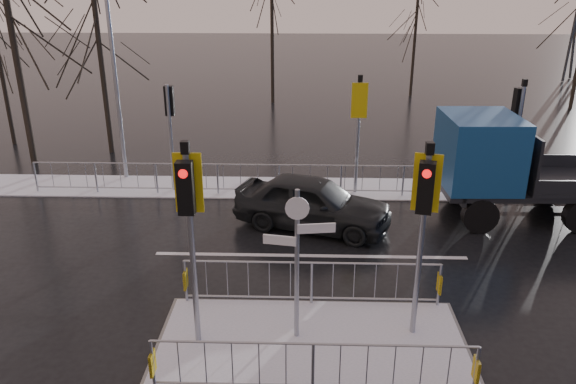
{
  "coord_description": "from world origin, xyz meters",
  "views": [
    {
      "loc": [
        -0.18,
        -9.03,
        6.8
      ],
      "look_at": [
        -0.57,
        3.69,
        1.8
      ],
      "focal_mm": 35.0,
      "sensor_mm": 36.0,
      "label": 1
    }
  ],
  "objects_px": {
    "traffic_island": "(311,331)",
    "flatbed_truck": "(510,165)",
    "car_far_lane": "(313,203)",
    "street_lamp_left": "(114,48)"
  },
  "relations": [
    {
      "from": "car_far_lane",
      "to": "flatbed_truck",
      "type": "distance_m",
      "value": 5.8
    },
    {
      "from": "car_far_lane",
      "to": "street_lamp_left",
      "type": "xyz_separation_m",
      "value": [
        -6.49,
        3.94,
        3.74
      ]
    },
    {
      "from": "car_far_lane",
      "to": "street_lamp_left",
      "type": "distance_m",
      "value": 8.47
    },
    {
      "from": "street_lamp_left",
      "to": "car_far_lane",
      "type": "bearing_deg",
      "value": -31.24
    },
    {
      "from": "car_far_lane",
      "to": "street_lamp_left",
      "type": "height_order",
      "value": "street_lamp_left"
    },
    {
      "from": "traffic_island",
      "to": "flatbed_truck",
      "type": "height_order",
      "value": "traffic_island"
    },
    {
      "from": "traffic_island",
      "to": "street_lamp_left",
      "type": "relative_size",
      "value": 0.73
    },
    {
      "from": "car_far_lane",
      "to": "flatbed_truck",
      "type": "relative_size",
      "value": 0.66
    },
    {
      "from": "flatbed_truck",
      "to": "traffic_island",
      "type": "bearing_deg",
      "value": -131.67
    },
    {
      "from": "flatbed_truck",
      "to": "car_far_lane",
      "type": "bearing_deg",
      "value": -171.03
    }
  ]
}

